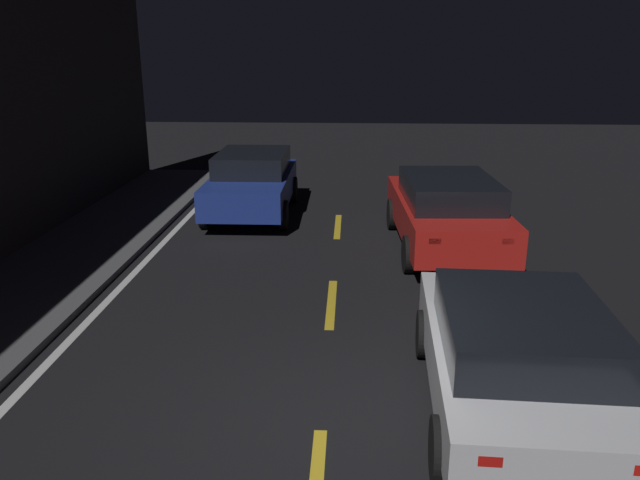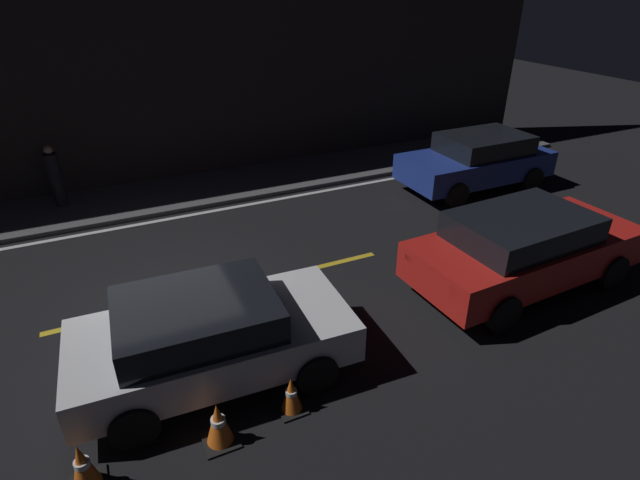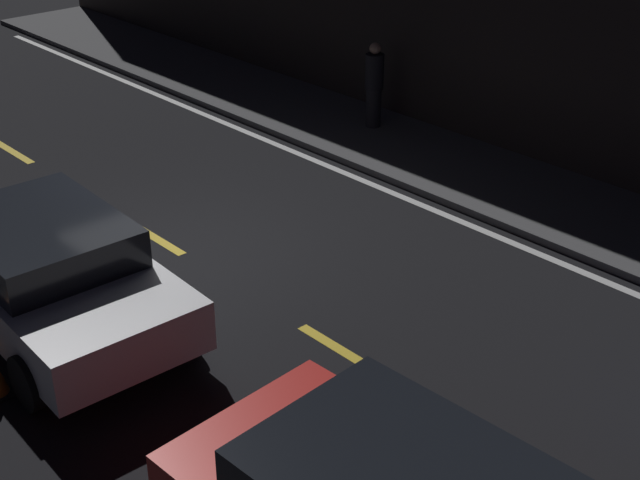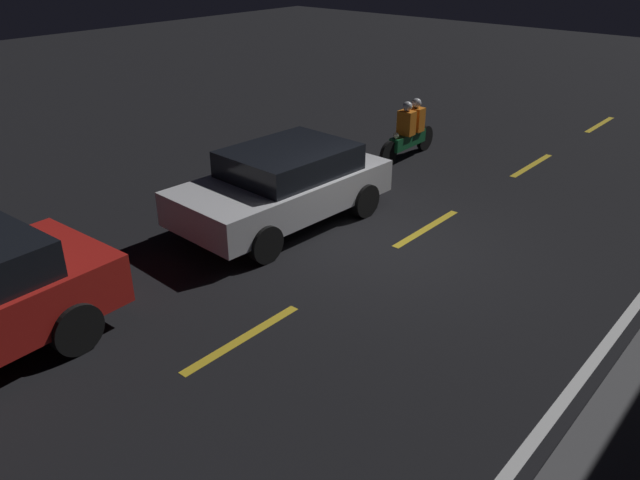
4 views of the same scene
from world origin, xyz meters
TOP-DOWN VIEW (x-y plane):
  - ground_plane at (0.00, 0.00)m, footprint 56.00×56.00m
  - lane_dash_a at (-10.00, 0.00)m, footprint 2.00×0.14m
  - lane_dash_b at (-5.50, 0.00)m, footprint 2.00×0.14m
  - lane_dash_c at (-1.00, 0.00)m, footprint 2.00×0.14m
  - lane_dash_d at (3.50, 0.00)m, footprint 2.00×0.14m
  - lane_solid_kerb at (0.00, 3.67)m, footprint 25.20×0.14m
  - sedan_white at (0.45, -2.15)m, footprint 4.10×2.15m
  - motorcycle at (-4.11, -2.47)m, footprint 2.23×0.38m
  - traffic_cone_near at (-1.40, -3.37)m, footprint 0.42×0.42m
  - traffic_cone_mid at (0.19, -3.42)m, footprint 0.45×0.45m
  - traffic_cone_far at (1.23, -3.31)m, footprint 0.38×0.38m

SIDE VIEW (x-z plane):
  - ground_plane at x=0.00m, z-range 0.00..0.00m
  - lane_solid_kerb at x=0.00m, z-range 0.00..0.01m
  - lane_dash_a at x=-10.00m, z-range 0.00..0.01m
  - lane_dash_b at x=-5.50m, z-range 0.00..0.01m
  - lane_dash_c at x=-1.00m, z-range 0.00..0.01m
  - lane_dash_d at x=3.50m, z-range 0.00..0.01m
  - traffic_cone_far at x=1.23m, z-range -0.01..0.57m
  - traffic_cone_mid at x=0.19m, z-range -0.01..0.64m
  - traffic_cone_near at x=-1.40m, z-range -0.01..0.67m
  - motorcycle at x=-4.11m, z-range -0.04..1.33m
  - sedan_white at x=0.45m, z-range 0.05..1.44m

